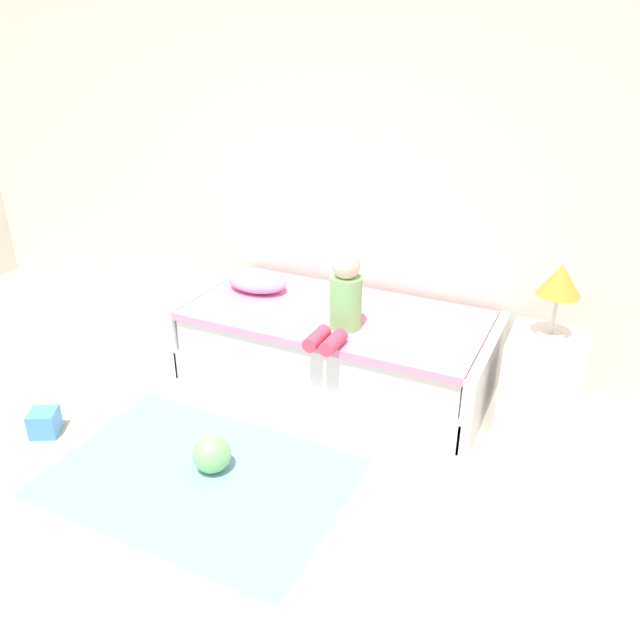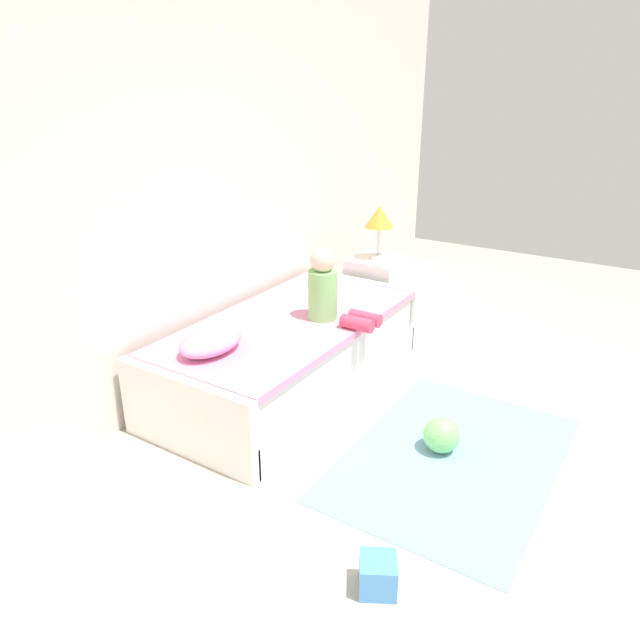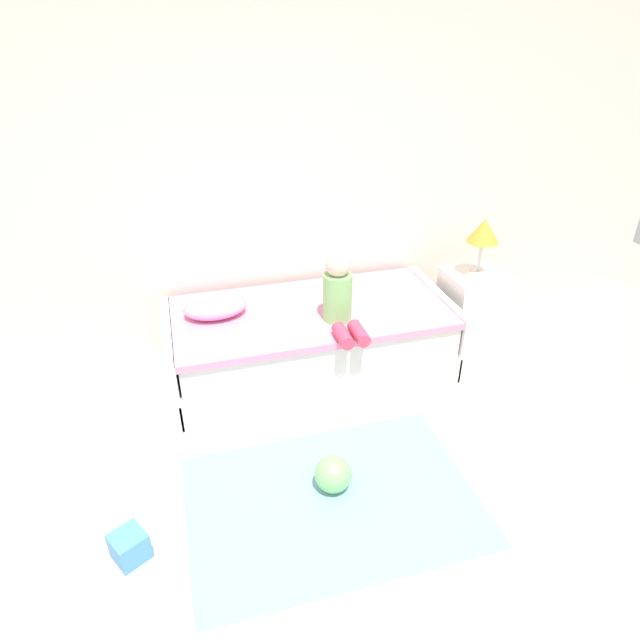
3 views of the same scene
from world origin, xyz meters
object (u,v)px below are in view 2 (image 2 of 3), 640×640
(table_lamp, at_px, (379,219))
(toy_block, at_px, (378,575))
(child_figure, at_px, (329,291))
(nightstand, at_px, (376,291))
(pillow, at_px, (211,342))
(bed, at_px, (290,353))
(toy_ball, at_px, (441,435))

(table_lamp, height_order, toy_block, table_lamp)
(table_lamp, bearing_deg, child_figure, -168.26)
(nightstand, bearing_deg, child_figure, -168.26)
(pillow, height_order, toy_block, pillow)
(table_lamp, bearing_deg, toy_block, -152.28)
(table_lamp, height_order, child_figure, table_lamp)
(bed, bearing_deg, toy_block, -133.48)
(nightstand, relative_size, child_figure, 1.18)
(bed, xyz_separation_m, nightstand, (1.35, 0.02, 0.05))
(nightstand, height_order, pillow, pillow)
(bed, height_order, nightstand, nightstand)
(nightstand, height_order, toy_ball, nightstand)
(table_lamp, bearing_deg, bed, -179.06)
(pillow, bearing_deg, bed, -8.46)
(bed, relative_size, pillow, 4.80)
(toy_ball, bearing_deg, table_lamp, 38.63)
(nightstand, relative_size, pillow, 1.36)
(toy_ball, height_order, toy_block, toy_ball)
(nightstand, distance_m, table_lamp, 0.64)
(pillow, bearing_deg, toy_block, -113.11)
(pillow, xyz_separation_m, toy_ball, (0.48, -1.31, -0.46))
(child_figure, bearing_deg, toy_block, -141.67)
(toy_ball, bearing_deg, nightstand, 38.63)
(child_figure, bearing_deg, bed, 122.37)
(bed, relative_size, toy_block, 13.46)
(bed, distance_m, nightstand, 1.35)
(nightstand, xyz_separation_m, table_lamp, (0.00, 0.00, 0.64))
(toy_ball, distance_m, toy_block, 1.12)
(pillow, xyz_separation_m, toy_block, (-0.63, -1.47, -0.49))
(child_figure, bearing_deg, pillow, 158.10)
(bed, distance_m, table_lamp, 1.52)
(nightstand, distance_m, child_figure, 1.30)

